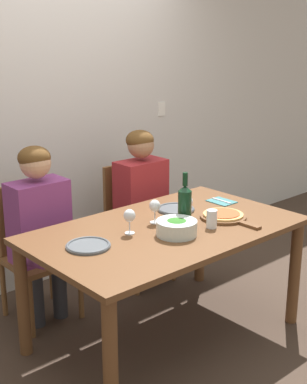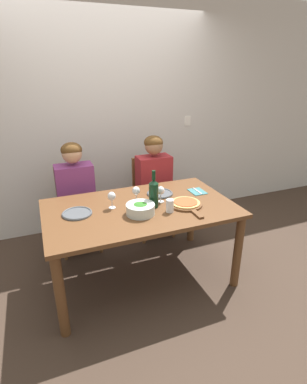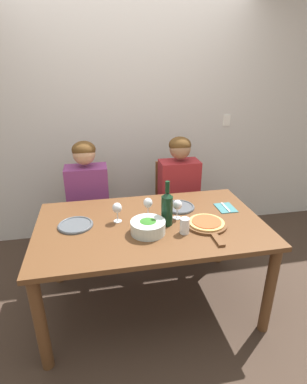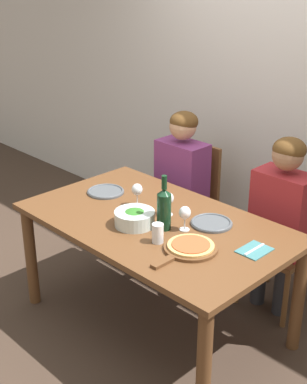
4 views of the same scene
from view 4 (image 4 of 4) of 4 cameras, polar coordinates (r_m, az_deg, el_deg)
The scene contains 17 objects.
ground_plane at distance 3.64m, azimuth 0.23°, elevation -13.71°, with size 40.00×40.00×0.00m, color #3D2D23.
back_wall at distance 4.00m, azimuth 13.52°, elevation 10.51°, with size 10.00×0.06×2.70m.
dining_table at distance 3.29m, azimuth 0.25°, elevation -4.61°, with size 1.66×0.98×0.75m.
chair_left at distance 4.19m, azimuth 3.87°, elevation -0.77°, with size 0.42×0.42×0.92m.
chair_right at distance 3.73m, azimuth 14.05°, elevation -4.68°, with size 0.42×0.42×0.92m.
person_woman at distance 4.02m, azimuth 2.89°, elevation 1.85°, with size 0.47×0.51×1.21m.
person_man at distance 3.54m, azimuth 13.44°, elevation -1.90°, with size 0.47×0.51×1.21m.
wine_bottle at distance 3.09m, azimuth 1.13°, elevation -1.71°, with size 0.08×0.08×0.33m.
broccoli_bowl at distance 3.17m, azimuth -2.03°, elevation -2.78°, with size 0.24×0.24×0.10m.
dinner_plate_left at distance 3.64m, azimuth -5.13°, elevation 0.07°, with size 0.25×0.25×0.02m.
dinner_plate_right at distance 3.21m, azimuth 6.20°, elevation -3.29°, with size 0.25×0.25×0.02m.
pizza_on_board at distance 2.92m, azimuth 3.88°, elevation -5.92°, with size 0.30×0.44×0.04m.
wine_glass_left at distance 3.40m, azimuth -1.76°, elevation 0.15°, with size 0.07×0.07×0.15m.
wine_glass_right at distance 3.09m, azimuth 3.36°, elevation -2.34°, with size 0.07×0.07×0.15m.
wine_glass_centre at distance 3.27m, azimuth 1.60°, elevation -0.81°, with size 0.07×0.07×0.15m.
water_tumbler at distance 2.97m, azimuth 0.45°, elevation -4.41°, with size 0.07×0.07×0.11m.
fork_on_napkin at distance 2.96m, azimuth 10.72°, elevation -6.12°, with size 0.14×0.18×0.01m.
Camera 4 is at (2.06, -2.05, 2.19)m, focal length 50.00 mm.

